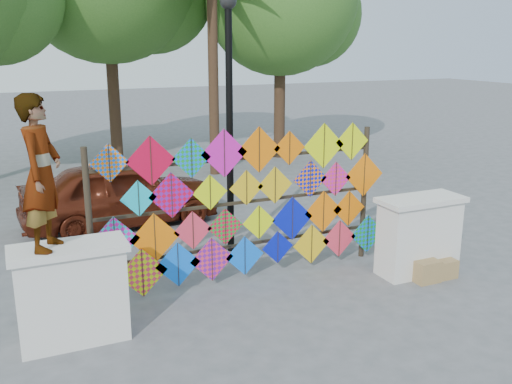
% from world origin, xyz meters
% --- Properties ---
extents(ground, '(80.00, 80.00, 0.00)m').
position_xyz_m(ground, '(0.00, 0.00, 0.00)').
color(ground, slate).
rests_on(ground, ground).
extents(parapet_left, '(1.40, 0.65, 1.28)m').
position_xyz_m(parapet_left, '(-2.70, -0.20, 0.65)').
color(parapet_left, silver).
rests_on(parapet_left, ground).
extents(parapet_right, '(1.40, 0.65, 1.28)m').
position_xyz_m(parapet_right, '(2.70, -0.20, 0.65)').
color(parapet_right, silver).
rests_on(parapet_right, ground).
extents(kite_rack, '(4.98, 0.24, 2.43)m').
position_xyz_m(kite_rack, '(0.08, 0.73, 1.21)').
color(kite_rack, black).
rests_on(kite_rack, ground).
extents(vendor_woman, '(0.68, 0.79, 1.84)m').
position_xyz_m(vendor_woman, '(-2.92, -0.20, 2.20)').
color(vendor_woman, '#99999E').
rests_on(vendor_woman, parapet_left).
extents(sedan, '(4.07, 1.84, 1.36)m').
position_xyz_m(sedan, '(-1.19, 4.33, 0.68)').
color(sedan, '#521B0E').
rests_on(sedan, ground).
extents(lamppost, '(0.28, 0.28, 4.46)m').
position_xyz_m(lamppost, '(0.30, 2.00, 2.69)').
color(lamppost, black).
rests_on(lamppost, ground).
extents(cardboard_box_near, '(0.40, 0.35, 0.35)m').
position_xyz_m(cardboard_box_near, '(2.59, -0.53, 0.18)').
color(cardboard_box_near, '#AE8154').
rests_on(cardboard_box_near, ground).
extents(cardboard_box_far, '(0.36, 0.33, 0.30)m').
position_xyz_m(cardboard_box_far, '(2.98, -0.52, 0.15)').
color(cardboard_box_far, '#AE8154').
rests_on(cardboard_box_far, ground).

